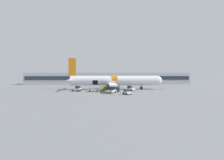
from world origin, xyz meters
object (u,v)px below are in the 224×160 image
at_px(ground_crew_driver, 103,88).
at_px(baggage_tug_lead, 127,92).
at_px(baggage_tug_mid, 131,89).
at_px(ground_crew_supervisor, 105,88).
at_px(baggage_cart_loading, 94,90).
at_px(baggage_tug_spare, 111,91).
at_px(airplane, 113,81).
at_px(ground_crew_loader_b, 101,88).
at_px(ground_crew_helper, 106,89).
at_px(baggage_tug_rear, 77,89).
at_px(ground_crew_loader_a, 101,89).

bearing_deg(ground_crew_driver, baggage_tug_lead, -52.57).
bearing_deg(baggage_tug_mid, ground_crew_supervisor, -178.23).
xyz_separation_m(baggage_tug_lead, baggage_cart_loading, (-8.75, 7.74, 0.00)).
bearing_deg(baggage_tug_spare, airplane, 83.51).
relative_size(baggage_tug_lead, baggage_cart_loading, 0.66).
height_order(ground_crew_loader_b, ground_crew_helper, ground_crew_loader_b).
bearing_deg(airplane, ground_crew_helper, -110.29).
xyz_separation_m(baggage_tug_spare, ground_crew_supervisor, (-1.54, 5.03, 0.26)).
bearing_deg(ground_crew_helper, baggage_tug_mid, 14.62).
distance_m(ground_crew_driver, ground_crew_supervisor, 1.19).
bearing_deg(baggage_tug_mid, ground_crew_helper, -165.38).
bearing_deg(baggage_cart_loading, ground_crew_supervisor, 18.18).
bearing_deg(airplane, baggage_tug_spare, -96.49).
distance_m(baggage_tug_spare, baggage_cart_loading, 6.32).
height_order(baggage_tug_mid, ground_crew_helper, ground_crew_helper).
bearing_deg(baggage_tug_rear, ground_crew_supervisor, 0.19).
relative_size(baggage_tug_lead, ground_crew_loader_a, 1.57).
relative_size(baggage_tug_spare, ground_crew_loader_a, 1.83).
bearing_deg(ground_crew_helper, baggage_tug_rear, 168.86).
bearing_deg(baggage_tug_mid, ground_crew_loader_b, 174.23).
distance_m(baggage_tug_rear, baggage_cart_loading, 5.37).
relative_size(airplane, baggage_cart_loading, 7.81).
bearing_deg(ground_crew_driver, ground_crew_loader_a, -103.40).
height_order(baggage_tug_mid, baggage_tug_rear, baggage_tug_rear).
height_order(baggage_tug_lead, ground_crew_supervisor, ground_crew_supervisor).
bearing_deg(ground_crew_loader_b, baggage_tug_rear, -170.60).
relative_size(baggage_tug_rear, ground_crew_helper, 1.92).
bearing_deg(baggage_tug_mid, airplane, 134.87).
height_order(baggage_tug_lead, ground_crew_driver, ground_crew_driver).
height_order(airplane, baggage_tug_rear, airplane).
bearing_deg(ground_crew_supervisor, airplane, 62.89).
relative_size(baggage_tug_mid, baggage_cart_loading, 0.64).
bearing_deg(baggage_cart_loading, ground_crew_loader_a, -46.83).
bearing_deg(baggage_tug_rear, ground_crew_loader_b, 9.40).
relative_size(baggage_tug_lead, ground_crew_supervisor, 1.59).
xyz_separation_m(baggage_tug_rear, ground_crew_loader_a, (7.35, -3.33, 0.25)).
height_order(baggage_tug_lead, baggage_tug_rear, baggage_tug_rear).
distance_m(ground_crew_loader_a, ground_crew_helper, 2.15).
xyz_separation_m(baggage_tug_rear, baggage_tug_spare, (10.22, -5.00, -0.03)).
distance_m(baggage_tug_mid, ground_crew_loader_b, 9.25).
xyz_separation_m(baggage_tug_lead, ground_crew_driver, (-6.08, 7.94, 0.36)).
relative_size(baggage_tug_mid, ground_crew_loader_a, 1.52).
xyz_separation_m(baggage_tug_rear, ground_crew_supervisor, (8.68, 0.03, 0.23)).
xyz_separation_m(baggage_cart_loading, ground_crew_loader_b, (1.98, 2.29, 0.39)).
relative_size(baggage_tug_lead, baggage_tug_spare, 0.86).
xyz_separation_m(baggage_cart_loading, ground_crew_supervisor, (3.42, 1.12, 0.35)).
relative_size(baggage_tug_spare, ground_crew_supervisor, 1.86).
bearing_deg(ground_crew_loader_a, baggage_cart_loading, 133.17).
bearing_deg(ground_crew_helper, airplane, 69.71).
bearing_deg(baggage_tug_rear, ground_crew_loader_a, -24.34).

